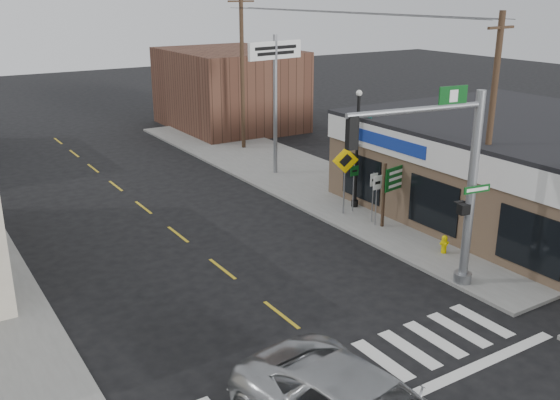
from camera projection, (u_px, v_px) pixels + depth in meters
ground at (363, 379)px, 16.25m from camera, size 140.00×140.00×0.00m
sidewalk_right at (336, 191)px, 31.20m from camera, size 6.00×38.00×0.13m
center_line at (222, 269)px, 22.66m from camera, size 0.12×56.00×0.01m
crosswalk at (354, 371)px, 16.57m from camera, size 11.00×2.20×0.01m
thrift_store at (531, 170)px, 27.76m from camera, size 12.00×14.00×4.00m
bldg_distant_right at (229, 89)px, 45.46m from camera, size 8.00×10.00×5.60m
traffic_signal_pole at (456, 173)px, 19.69m from camera, size 5.33×0.39×6.75m
guide_sign at (396, 184)px, 26.12m from camera, size 1.57×0.13×2.76m
fire_hydrant at (444, 243)px, 23.60m from camera, size 0.22×0.22×0.71m
ped_crossing_sign at (345, 169)px, 27.25m from camera, size 1.19×0.08×3.06m
lamp_post at (358, 140)px, 27.86m from camera, size 0.70×0.55×5.37m
dance_center_sign at (275, 71)px, 32.47m from camera, size 3.46×0.22×7.34m
bare_tree at (519, 157)px, 22.61m from camera, size 2.38×2.38×4.75m
shrub_front at (507, 239)px, 23.70m from camera, size 1.33×1.33×1.00m
shrub_back at (432, 204)px, 27.96m from camera, size 0.97×0.97×0.73m
utility_pole_near at (490, 133)px, 22.85m from camera, size 1.54×0.23×8.83m
utility_pole_far at (242, 70)px, 38.15m from camera, size 1.65×0.25×9.49m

